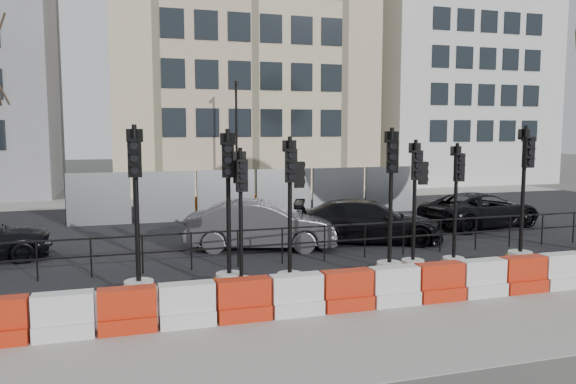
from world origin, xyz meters
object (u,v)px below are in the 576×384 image
object	(u,v)px
traffic_signal_d	(291,255)
car_c	(368,221)
traffic_signal_a	(138,266)
traffic_signal_h	(521,240)

from	to	relation	value
traffic_signal_d	car_c	xyz separation A→B (m)	(3.99, 4.49, -0.14)
traffic_signal_a	traffic_signal_d	size ratio (longest dim) A/B	1.07
traffic_signal_a	traffic_signal_d	bearing A→B (deg)	1.63
traffic_signal_a	traffic_signal_d	xyz separation A→B (m)	(3.25, -0.21, 0.06)
traffic_signal_h	car_c	world-z (taller)	traffic_signal_h
traffic_signal_d	traffic_signal_h	xyz separation A→B (m)	(6.31, 0.23, -0.06)
traffic_signal_d	traffic_signal_h	world-z (taller)	traffic_signal_h
traffic_signal_a	car_c	world-z (taller)	traffic_signal_a
traffic_signal_a	traffic_signal_d	world-z (taller)	traffic_signal_a
traffic_signal_h	car_c	distance (m)	4.85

